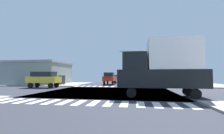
# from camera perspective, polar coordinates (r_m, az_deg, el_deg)

# --- Properties ---
(ground) EXTENTS (90.00, 90.00, 0.05)m
(ground) POSITION_cam_1_polar(r_m,az_deg,el_deg) (17.37, -1.00, -9.22)
(ground) COLOR #2C2D37
(sidewalk_corner_ne) EXTENTS (12.00, 12.00, 0.14)m
(sidewalk_corner_ne) POSITION_cam_1_polar(r_m,az_deg,el_deg) (30.75, 28.11, -6.03)
(sidewalk_corner_ne) COLOR gray
(sidewalk_corner_ne) RESTS_ON ground
(sidewalk_corner_nw) EXTENTS (12.00, 12.00, 0.14)m
(sidewalk_corner_nw) POSITION_cam_1_polar(r_m,az_deg,el_deg) (33.17, -19.99, -5.97)
(sidewalk_corner_nw) COLOR gray
(sidewalk_corner_nw) RESTS_ON ground
(crosswalk_near) EXTENTS (13.50, 2.00, 0.01)m
(crosswalk_near) POSITION_cam_1_polar(r_m,az_deg,el_deg) (10.40, -9.56, -13.12)
(crosswalk_near) COLOR white
(crosswalk_near) RESTS_ON ground
(crosswalk_far) EXTENTS (13.50, 2.00, 0.01)m
(crosswalk_far) POSITION_cam_1_polar(r_m,az_deg,el_deg) (24.60, 1.38, -7.36)
(crosswalk_far) COLOR white
(crosswalk_far) RESTS_ON ground
(traffic_signal_mast) EXTENTS (7.62, 0.55, 6.16)m
(traffic_signal_mast) POSITION_cam_1_polar(r_m,az_deg,el_deg) (24.84, 13.30, 3.36)
(traffic_signal_mast) COLOR gray
(traffic_signal_mast) RESTS_ON ground
(street_lamp) EXTENTS (1.78, 0.32, 8.58)m
(street_lamp) POSITION_cam_1_polar(r_m,az_deg,el_deg) (37.35, 15.85, 2.01)
(street_lamp) COLOR gray
(street_lamp) RESTS_ON ground
(bank_building) EXTENTS (12.99, 9.15, 4.66)m
(bank_building) POSITION_cam_1_polar(r_m,az_deg,el_deg) (35.97, -25.88, -2.00)
(bank_building) COLOR gray
(bank_building) RESTS_ON ground
(sedan_nearside_1) EXTENTS (1.80, 4.30, 1.88)m
(sedan_nearside_1) POSITION_cam_1_polar(r_m,az_deg,el_deg) (38.75, 1.56, -4.17)
(sedan_nearside_1) COLOR black
(sedan_nearside_1) RESTS_ON ground
(pickup_farside_1) EXTENTS (2.00, 5.10, 2.35)m
(pickup_farside_1) POSITION_cam_1_polar(r_m,az_deg,el_deg) (29.41, -0.82, -4.16)
(pickup_farside_1) COLOR black
(pickup_farside_1) RESTS_ON ground
(suv_queued_1) EXTENTS (4.60, 1.96, 2.34)m
(suv_queued_1) POSITION_cam_1_polar(r_m,az_deg,el_deg) (24.50, -24.24, -3.85)
(suv_queued_1) COLOR black
(suv_queued_1) RESTS_ON ground
(box_truck_leading_1) EXTENTS (7.20, 2.40, 4.85)m
(box_truck_leading_1) POSITION_cam_1_polar(r_m,az_deg,el_deg) (13.73, 18.56, 0.16)
(box_truck_leading_1) COLOR black
(box_truck_leading_1) RESTS_ON ground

